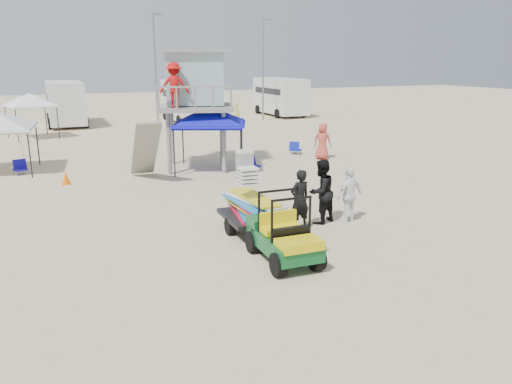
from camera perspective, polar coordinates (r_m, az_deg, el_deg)
name	(u,v)px	position (r m, az deg, el deg)	size (l,w,h in m)	color
ground	(288,282)	(11.37, 3.67, -10.20)	(140.00, 140.00, 0.00)	beige
utility_cart	(284,231)	(12.17, 3.17, -4.47)	(1.21, 2.26, 1.70)	#0C4F21
surf_trailer	(248,203)	(14.17, -0.97, -1.32)	(1.34, 2.41, 2.12)	black
man_left	(300,200)	(14.53, 5.02, -0.87)	(0.65, 0.43, 1.78)	black
man_mid	(321,192)	(15.12, 7.43, 0.04)	(0.95, 0.74, 1.96)	black
man_right	(349,195)	(15.39, 10.62, -0.34)	(0.99, 0.41, 1.69)	white
lifeguard_tower	(192,83)	(22.75, -7.30, 12.25)	(4.01, 4.01, 5.14)	gray
canopy_blue	(209,109)	(22.32, -5.37, 9.41)	(3.88, 3.88, 3.27)	black
canopy_white_c	(29,95)	(34.62, -24.51, 10.02)	(3.20, 3.20, 3.24)	black
umbrella_b	(22,141)	(28.25, -25.19, 5.34)	(1.82, 1.85, 1.67)	gold
cone_near	(66,178)	(21.28, -20.91, 1.48)	(0.34, 0.34, 0.50)	orange
beach_chair_a	(20,167)	(24.00, -25.38, 2.60)	(0.66, 0.71, 0.64)	#160FA6
beach_chair_b	(252,164)	(22.34, -0.42, 3.22)	(0.72, 0.80, 0.64)	#1410B5
beach_chair_c	(295,148)	(26.55, 4.44, 5.04)	(0.74, 0.86, 0.64)	#0E1D9C
rv_mid_left	(65,101)	(40.82, -20.97, 9.64)	(2.65, 6.50, 3.25)	silver
rv_mid_right	(187,99)	(40.71, -7.95, 10.46)	(2.64, 7.00, 3.25)	silver
rv_far_right	(280,95)	(45.29, 2.78, 11.01)	(2.64, 6.60, 3.25)	silver
light_pole_left	(156,72)	(36.99, -11.40, 13.30)	(0.14, 0.14, 8.00)	slate
light_pole_right	(263,71)	(41.22, 0.82, 13.71)	(0.14, 0.14, 8.00)	slate
distant_beachgoers	(175,139)	(26.44, -9.28, 5.99)	(17.52, 15.75, 1.82)	teal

